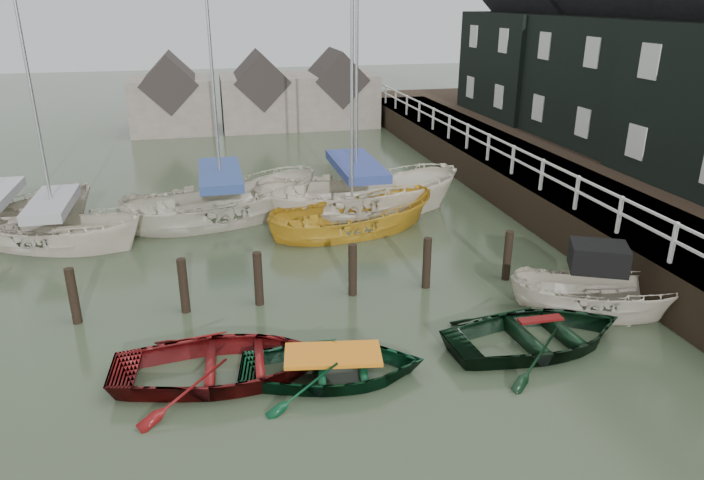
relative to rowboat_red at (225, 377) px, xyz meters
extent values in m
plane|color=#2D3622|center=(2.19, 0.11, 0.00)|extent=(120.00, 120.00, 0.00)
cube|color=black|center=(11.69, 10.11, 1.40)|extent=(3.00, 32.00, 0.20)
cube|color=silver|center=(10.19, 10.11, 2.45)|extent=(0.06, 32.00, 0.06)
cube|color=silver|center=(10.19, 10.11, 2.05)|extent=(0.06, 32.00, 0.06)
cube|color=black|center=(17.19, 10.11, 0.00)|extent=(14.00, 38.00, 1.50)
cube|color=black|center=(17.19, 12.11, 4.00)|extent=(6.00, 7.00, 5.00)
cube|color=black|center=(17.19, 19.11, 4.00)|extent=(6.40, 7.00, 5.00)
cylinder|color=black|center=(-3.31, 3.11, 0.50)|extent=(0.22, 0.22, 1.80)
cylinder|color=black|center=(-0.81, 3.11, 0.50)|extent=(0.22, 0.22, 1.80)
cylinder|color=black|center=(0.99, 3.11, 0.50)|extent=(0.22, 0.22, 1.80)
cylinder|color=black|center=(3.39, 3.11, 0.50)|extent=(0.22, 0.22, 1.80)
cylinder|color=black|center=(5.39, 3.11, 0.50)|extent=(0.22, 0.22, 1.80)
cylinder|color=black|center=(7.69, 3.11, 0.50)|extent=(0.22, 0.22, 1.80)
cube|color=#665B51|center=(-1.81, 26.11, 1.50)|extent=(4.50, 4.00, 3.00)
cube|color=#282321|center=(-1.81, 26.11, 2.80)|extent=(3.18, 4.08, 3.18)
cube|color=#665B51|center=(3.19, 26.11, 1.50)|extent=(4.50, 4.00, 3.00)
cube|color=#282321|center=(3.19, 26.11, 2.80)|extent=(3.18, 4.08, 3.18)
cube|color=#665B51|center=(7.69, 26.11, 1.50)|extent=(4.50, 4.00, 3.00)
cube|color=#282321|center=(7.69, 26.11, 2.80)|extent=(3.18, 4.08, 3.18)
imported|color=#570C0C|center=(0.00, 0.00, 0.00)|extent=(4.56, 3.37, 0.91)
imported|color=black|center=(2.15, -0.49, 0.00)|extent=(4.10, 3.22, 0.77)
imported|color=black|center=(6.79, -0.32, 0.00)|extent=(4.42, 3.30, 0.87)
imported|color=beige|center=(8.99, 0.85, 0.00)|extent=(4.47, 3.21, 1.62)
cube|color=black|center=(8.99, 1.05, 1.37)|extent=(1.60, 1.46, 0.65)
imported|color=beige|center=(-4.76, 8.60, 0.00)|extent=(6.14, 4.27, 2.22)
cylinder|color=#B2B2B7|center=(-4.76, 8.60, 5.03)|extent=(0.10, 0.10, 7.61)
cube|color=gray|center=(-4.76, 8.60, 1.34)|extent=(3.36, 2.31, 0.30)
imported|color=#BCB5A0|center=(0.34, 9.90, 0.00)|extent=(7.38, 4.30, 2.68)
cylinder|color=#B2B2B7|center=(0.34, 9.90, 5.52)|extent=(0.10, 0.10, 8.09)
cube|color=navy|center=(0.34, 9.90, 1.59)|extent=(4.04, 2.32, 0.30)
imported|color=gold|center=(4.43, 7.73, 0.00)|extent=(6.04, 3.15, 2.22)
cylinder|color=#B2B2B7|center=(4.43, 7.73, 5.50)|extent=(0.10, 0.10, 8.56)
imported|color=beige|center=(5.06, 9.74, 0.00)|extent=(7.52, 3.33, 2.83)
cylinder|color=#B2B2B7|center=(5.06, 9.74, 5.85)|extent=(0.10, 0.10, 8.59)
cube|color=navy|center=(5.06, 9.74, 1.67)|extent=(4.13, 1.78, 0.30)
imported|color=#BDB1A1|center=(-6.74, 9.85, 0.00)|extent=(6.30, 4.51, 2.28)
camera|label=1|loc=(0.09, -11.17, 7.21)|focal=32.00mm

